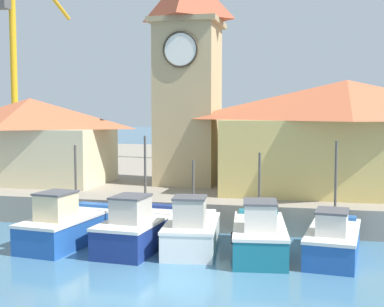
{
  "coord_description": "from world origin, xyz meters",
  "views": [
    {
      "loc": [
        4.67,
        -16.2,
        5.7
      ],
      "look_at": [
        -1.28,
        9.68,
        3.5
      ],
      "focal_mm": 50.0,
      "sensor_mm": 36.0,
      "label": 1
    }
  ],
  "objects": [
    {
      "name": "port_crane_near",
      "position": [
        -3.96,
        28.76,
        7.96
      ],
      "size": [
        5.96,
        9.69,
        17.11
      ],
      "color": "#976E11",
      "rests_on": "quay_wharf"
    },
    {
      "name": "port_crane_far",
      "position": [
        -20.46,
        25.64,
        7.71
      ],
      "size": [
        2.31,
        10.24,
        18.45
      ],
      "color": "#976E11",
      "rests_on": "quay_wharf"
    },
    {
      "name": "clock_tower",
      "position": [
        -2.56,
        14.19,
        7.91
      ],
      "size": [
        3.9,
        3.9,
        14.04
      ],
      "color": "tan",
      "rests_on": "quay_wharf"
    },
    {
      "name": "fishing_boat_left_inner",
      "position": [
        -0.11,
        4.51,
        0.77
      ],
      "size": [
        2.51,
        4.39,
        3.63
      ],
      "color": "silver",
      "rests_on": "ground"
    },
    {
      "name": "ground_plane",
      "position": [
        0.0,
        0.0,
        0.0
      ],
      "size": [
        300.0,
        300.0,
        0.0
      ],
      "primitive_type": "plane",
      "color": "teal"
    },
    {
      "name": "fishing_boat_left_outer",
      "position": [
        -2.33,
        4.48,
        0.79
      ],
      "size": [
        2.47,
        5.33,
        4.58
      ],
      "color": "navy",
      "rests_on": "ground"
    },
    {
      "name": "fishing_boat_far_left",
      "position": [
        -5.46,
        4.31,
        0.79
      ],
      "size": [
        2.69,
        5.25,
        4.16
      ],
      "color": "#2356A8",
      "rests_on": "ground"
    },
    {
      "name": "quay_wharf",
      "position": [
        0.0,
        27.68,
        0.67
      ],
      "size": [
        120.0,
        40.0,
        1.33
      ],
      "primitive_type": "cube",
      "color": "gray",
      "rests_on": "ground"
    },
    {
      "name": "fishing_boat_center",
      "position": [
        5.44,
        4.64,
        0.7
      ],
      "size": [
        2.36,
        4.88,
        4.48
      ],
      "color": "#2356A8",
      "rests_on": "ground"
    },
    {
      "name": "fishing_boat_mid_left",
      "position": [
        2.62,
        4.54,
        0.77
      ],
      "size": [
        2.64,
        5.36,
        3.96
      ],
      "color": "#196B7F",
      "rests_on": "ground"
    },
    {
      "name": "warehouse_left",
      "position": [
        -11.85,
        12.67,
        3.91
      ],
      "size": [
        9.44,
        5.57,
        5.02
      ],
      "color": "beige",
      "rests_on": "quay_wharf"
    },
    {
      "name": "warehouse_right",
      "position": [
        6.29,
        12.98,
        4.34
      ],
      "size": [
        12.87,
        7.24,
        5.9
      ],
      "color": "tan",
      "rests_on": "quay_wharf"
    }
  ]
}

